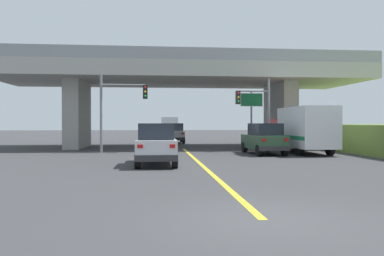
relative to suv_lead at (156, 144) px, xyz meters
name	(u,v)px	position (x,y,z in m)	size (l,w,h in m)	color
ground	(181,147)	(2.20, 13.87, -1.01)	(160.00, 160.00, 0.00)	#353538
overpass_bridge	(181,82)	(2.20, 13.87, 4.51)	(30.18, 9.67, 7.59)	#A8A59E
lane_divider_stripe	(200,164)	(2.20, 0.26, -1.01)	(0.20, 22.28, 0.01)	yellow
suv_lead	(156,144)	(0.00, 0.00, 0.00)	(1.91, 4.49, 2.02)	silver
suv_crossing	(264,139)	(7.02, 5.63, 0.00)	(2.09, 4.40, 2.02)	#2D4C33
box_truck	(303,129)	(9.92, 6.35, 0.61)	(2.33, 7.12, 3.09)	red
sedan_oncoming	(174,133)	(1.89, 20.35, 0.00)	(1.98, 4.56, 2.02)	silver
traffic_signal_nearside	(257,107)	(7.32, 8.33, 2.19)	(2.52, 0.36, 5.22)	slate
traffic_signal_farside	(117,103)	(-2.66, 8.24, 2.43)	(3.29, 0.36, 5.44)	slate
highway_sign	(252,106)	(7.56, 10.95, 2.39)	(1.79, 0.17, 4.57)	slate
semi_truck_distant	(169,126)	(2.06, 38.52, 0.53)	(2.33, 7.18, 2.89)	navy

